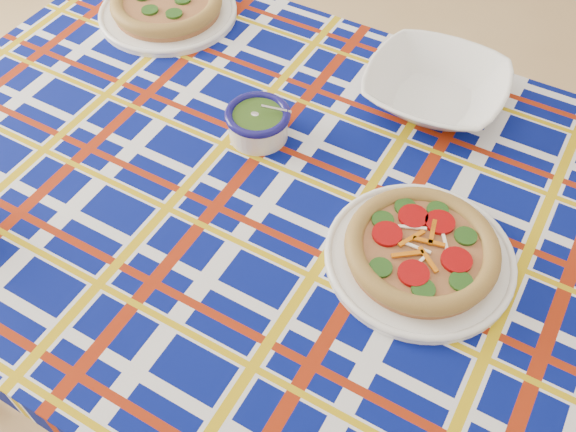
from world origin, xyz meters
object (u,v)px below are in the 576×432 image
at_px(pesto_bowl, 258,121).
at_px(serving_bowl, 435,89).
at_px(dining_table, 311,231).
at_px(main_focaccia_plate, 422,249).

distance_m(pesto_bowl, serving_bowl, 0.35).
relative_size(dining_table, pesto_bowl, 14.33).
bearing_deg(dining_table, serving_bowl, 76.90).
bearing_deg(serving_bowl, pesto_bowl, -143.25).
bearing_deg(main_focaccia_plate, pesto_bowl, 154.05).
height_order(main_focaccia_plate, pesto_bowl, pesto_bowl).
distance_m(main_focaccia_plate, serving_bowl, 0.38).
xyz_separation_m(main_focaccia_plate, pesto_bowl, (-0.35, 0.17, 0.01)).
height_order(dining_table, serving_bowl, serving_bowl).
bearing_deg(main_focaccia_plate, dining_table, 165.89).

